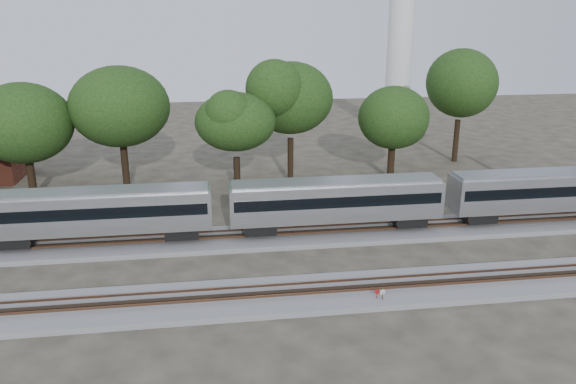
% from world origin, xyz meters
% --- Properties ---
extents(ground, '(160.00, 160.00, 0.00)m').
position_xyz_m(ground, '(0.00, 0.00, 0.00)').
color(ground, '#383328').
rests_on(ground, ground).
extents(track_far, '(160.00, 5.00, 0.73)m').
position_xyz_m(track_far, '(0.00, 6.00, 0.21)').
color(track_far, slate).
rests_on(track_far, ground).
extents(track_near, '(160.00, 5.00, 0.73)m').
position_xyz_m(track_near, '(0.00, -4.00, 0.21)').
color(track_near, slate).
rests_on(track_near, ground).
extents(train, '(108.62, 3.10, 4.57)m').
position_xyz_m(train, '(16.63, 6.00, 3.19)').
color(train, silver).
rests_on(train, ground).
extents(switch_stand_red, '(0.32, 0.06, 1.00)m').
position_xyz_m(switch_stand_red, '(7.30, -5.47, 0.64)').
color(switch_stand_red, '#512D19').
rests_on(switch_stand_red, ground).
extents(switch_stand_white, '(0.34, 0.14, 1.09)m').
position_xyz_m(switch_stand_white, '(7.59, -5.69, 0.69)').
color(switch_stand_white, '#512D19').
rests_on(switch_stand_white, ground).
extents(switch_lever, '(0.58, 0.47, 0.30)m').
position_xyz_m(switch_lever, '(6.15, -5.39, 0.15)').
color(switch_lever, '#512D19').
rests_on(switch_lever, ground).
extents(tree_2, '(7.70, 7.70, 10.86)m').
position_xyz_m(tree_2, '(-20.30, 19.66, 7.56)').
color(tree_2, black).
rests_on(tree_2, ground).
extents(tree_3, '(8.88, 8.88, 12.52)m').
position_xyz_m(tree_3, '(-11.48, 20.99, 8.72)').
color(tree_3, black).
rests_on(tree_3, ground).
extents(tree_4, '(7.76, 7.76, 10.94)m').
position_xyz_m(tree_4, '(-0.27, 17.17, 7.61)').
color(tree_4, black).
rests_on(tree_4, ground).
extents(tree_5, '(9.32, 9.32, 13.13)m').
position_xyz_m(tree_5, '(5.67, 21.32, 9.15)').
color(tree_5, black).
rests_on(tree_5, ground).
extents(tree_6, '(6.99, 6.99, 9.85)m').
position_xyz_m(tree_6, '(16.78, 21.13, 6.85)').
color(tree_6, black).
rests_on(tree_6, ground).
extents(tree_7, '(9.72, 9.72, 13.70)m').
position_xyz_m(tree_7, '(27.10, 27.58, 9.55)').
color(tree_7, black).
rests_on(tree_7, ground).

